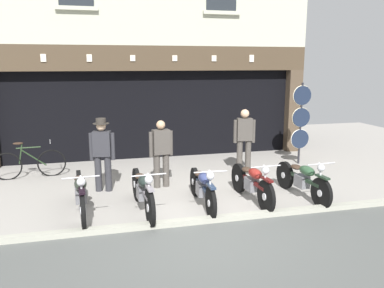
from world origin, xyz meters
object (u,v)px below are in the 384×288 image
object	(u,v)px
motorcycle_left	(81,193)
motorcycle_center_right	(252,182)
salesman_right	(244,138)
motorcycle_center	(203,187)
shopkeeper_center	(161,151)
advert_board_near	(81,95)
motorcycle_right	(303,179)
leaning_bicycle	(29,163)
salesman_left	(102,151)
motorcycle_center_left	(143,190)
tyre_sign_pole	(301,118)

from	to	relation	value
motorcycle_left	motorcycle_center_right	world-z (taller)	motorcycle_left
motorcycle_center_right	salesman_right	bearing A→B (deg)	-109.70
motorcycle_center	salesman_right	world-z (taller)	salesman_right
motorcycle_left	salesman_right	size ratio (longest dim) A/B	1.26
shopkeeper_center	advert_board_near	bearing A→B (deg)	-67.26
motorcycle_right	leaning_bicycle	distance (m)	6.57
motorcycle_left	motorcycle_right	bearing A→B (deg)	174.55
motorcycle_center	leaning_bicycle	size ratio (longest dim) A/B	1.15
shopkeeper_center	salesman_right	xyz separation A→B (m)	(2.26, 0.61, 0.08)
salesman_right	salesman_left	bearing A→B (deg)	19.67
motorcycle_center_left	leaning_bicycle	bearing A→B (deg)	-54.06
advert_board_near	motorcycle_center	bearing A→B (deg)	-62.67
motorcycle_center_right	salesman_left	xyz separation A→B (m)	(-2.94, 1.49, 0.49)
motorcycle_left	motorcycle_center_left	bearing A→B (deg)	169.85
motorcycle_right	leaning_bicycle	world-z (taller)	leaning_bicycle
salesman_left	shopkeeper_center	bearing A→B (deg)	-168.57
motorcycle_center_right	shopkeeper_center	distance (m)	2.23
motorcycle_left	salesman_right	world-z (taller)	salesman_right
shopkeeper_center	advert_board_near	xyz separation A→B (m)	(-1.77, 3.04, 1.06)
motorcycle_center_left	motorcycle_center	bearing A→B (deg)	177.63
shopkeeper_center	salesman_right	size ratio (longest dim) A/B	0.93
motorcycle_center	salesman_left	xyz separation A→B (m)	(-1.88, 1.51, 0.50)
motorcycle_center	motorcycle_center_right	world-z (taller)	motorcycle_center_right
motorcycle_right	salesman_right	size ratio (longest dim) A/B	1.18
shopkeeper_center	salesman_right	distance (m)	2.34
motorcycle_right	salesman_left	bearing A→B (deg)	-24.67
motorcycle_right	salesman_right	xyz separation A→B (m)	(-0.50, 2.11, 0.51)
salesman_right	tyre_sign_pole	distance (m)	2.03
tyre_sign_pole	shopkeeper_center	bearing A→B (deg)	-164.14
motorcycle_center	salesman_right	size ratio (longest dim) A/B	1.18
leaning_bicycle	advert_board_near	bearing A→B (deg)	133.78
salesman_left	salesman_right	bearing A→B (deg)	-158.06
motorcycle_center_right	tyre_sign_pole	xyz separation A→B (m)	(2.55, 2.65, 0.88)
shopkeeper_center	salesman_right	world-z (taller)	salesman_right
salesman_right	advert_board_near	bearing A→B (deg)	-20.68
motorcycle_center_left	shopkeeper_center	distance (m)	1.67
motorcycle_center_right	advert_board_near	distance (m)	5.84
salesman_left	salesman_right	distance (m)	3.62
salesman_right	tyre_sign_pole	xyz separation A→B (m)	(1.91, 0.58, 0.37)
salesman_left	motorcycle_center_right	bearing A→B (deg)	165.75
motorcycle_center_right	motorcycle_right	world-z (taller)	motorcycle_center_right
leaning_bicycle	salesman_right	bearing A→B (deg)	74.52
salesman_left	shopkeeper_center	world-z (taller)	salesman_left
motorcycle_right	motorcycle_center_left	bearing A→B (deg)	-4.29
motorcycle_center_left	salesman_right	distance (m)	3.60
motorcycle_center_right	advert_board_near	world-z (taller)	advert_board_near
motorcycle_center_left	advert_board_near	size ratio (longest dim) A/B	2.27
motorcycle_left	shopkeeper_center	world-z (taller)	shopkeeper_center
motorcycle_right	tyre_sign_pole	bearing A→B (deg)	-121.81
leaning_bicycle	motorcycle_right	bearing A→B (deg)	56.88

